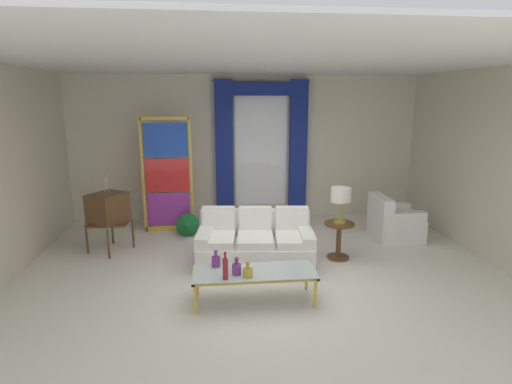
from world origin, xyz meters
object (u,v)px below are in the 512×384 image
object	(u,v)px
bottle_crystal_tall	(216,261)
bottle_amber_squat	(225,268)
coffee_table	(254,274)
armchair_white	(393,223)
table_lamp_brass	(341,196)
bottle_blue_decanter	(248,272)
bottle_ruby_flask	(237,268)
vintage_tv	(108,209)
stained_glass_divider	(167,178)
peacock_figurine	(187,226)
couch_white_long	(255,244)
round_side_table	(339,237)

from	to	relation	value
bottle_crystal_tall	bottle_amber_squat	bearing A→B (deg)	-74.55
coffee_table	armchair_white	bearing A→B (deg)	37.74
table_lamp_brass	bottle_blue_decanter	bearing A→B (deg)	-137.44
coffee_table	bottle_blue_decanter	world-z (taller)	bottle_blue_decanter
bottle_crystal_tall	table_lamp_brass	xyz separation A→B (m)	(1.97, 1.09, 0.54)
bottle_ruby_flask	armchair_white	distance (m)	3.75
vintage_tv	armchair_white	distance (m)	5.04
vintage_tv	stained_glass_divider	size ratio (longest dim) A/B	0.61
bottle_amber_squat	bottle_ruby_flask	world-z (taller)	bottle_amber_squat
peacock_figurine	table_lamp_brass	xyz separation A→B (m)	(2.48, -1.28, 0.81)
vintage_tv	peacock_figurine	size ratio (longest dim) A/B	2.24
couch_white_long	bottle_ruby_flask	bearing A→B (deg)	-105.42
coffee_table	armchair_white	world-z (taller)	armchair_white
round_side_table	stained_glass_divider	bearing A→B (deg)	148.96
bottle_crystal_tall	bottle_ruby_flask	bearing A→B (deg)	-47.32
round_side_table	couch_white_long	bearing A→B (deg)	-178.50
bottle_crystal_tall	vintage_tv	world-z (taller)	vintage_tv
bottle_blue_decanter	stained_glass_divider	world-z (taller)	stained_glass_divider
table_lamp_brass	bottle_amber_squat	bearing A→B (deg)	-141.26
bottle_amber_squat	vintage_tv	bearing A→B (deg)	130.15
armchair_white	table_lamp_brass	bearing A→B (deg)	-146.26
armchair_white	bottle_ruby_flask	bearing A→B (deg)	-143.49
peacock_figurine	bottle_ruby_flask	bearing A→B (deg)	-73.92
bottle_amber_squat	stained_glass_divider	xyz separation A→B (m)	(-0.99, 3.20, 0.50)
stained_glass_divider	table_lamp_brass	world-z (taller)	stained_glass_divider
coffee_table	bottle_ruby_flask	distance (m)	0.26
armchair_white	table_lamp_brass	world-z (taller)	table_lamp_brass
coffee_table	round_side_table	world-z (taller)	round_side_table
bottle_crystal_tall	stained_glass_divider	size ratio (longest dim) A/B	0.10
table_lamp_brass	vintage_tv	bearing A→B (deg)	168.90
vintage_tv	bottle_blue_decanter	bearing A→B (deg)	-45.60
bottle_blue_decanter	table_lamp_brass	xyz separation A→B (m)	(1.59, 1.46, 0.55)
bottle_crystal_tall	armchair_white	bearing A→B (deg)	30.98
bottle_crystal_tall	armchair_white	world-z (taller)	armchair_white
couch_white_long	armchair_white	xyz separation A→B (m)	(2.64, 0.90, -0.02)
stained_glass_divider	bottle_crystal_tall	bearing A→B (deg)	-72.58
couch_white_long	stained_glass_divider	bearing A→B (deg)	130.57
coffee_table	table_lamp_brass	distance (m)	2.08
bottle_ruby_flask	stained_glass_divider	size ratio (longest dim) A/B	0.10
bottle_blue_decanter	bottle_crystal_tall	distance (m)	0.53
vintage_tv	couch_white_long	bearing A→B (deg)	-17.86
coffee_table	bottle_amber_squat	bearing A→B (deg)	-151.43
stained_glass_divider	table_lamp_brass	distance (m)	3.32
bottle_ruby_flask	stained_glass_divider	world-z (taller)	stained_glass_divider
bottle_crystal_tall	couch_white_long	bearing A→B (deg)	59.78
couch_white_long	round_side_table	distance (m)	1.35
couch_white_long	bottle_blue_decanter	world-z (taller)	couch_white_long
bottle_amber_squat	armchair_white	xyz separation A→B (m)	(3.15, 2.35, -0.27)
couch_white_long	round_side_table	xyz separation A→B (m)	(1.35, 0.04, 0.05)
bottle_ruby_flask	peacock_figurine	world-z (taller)	bottle_ruby_flask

